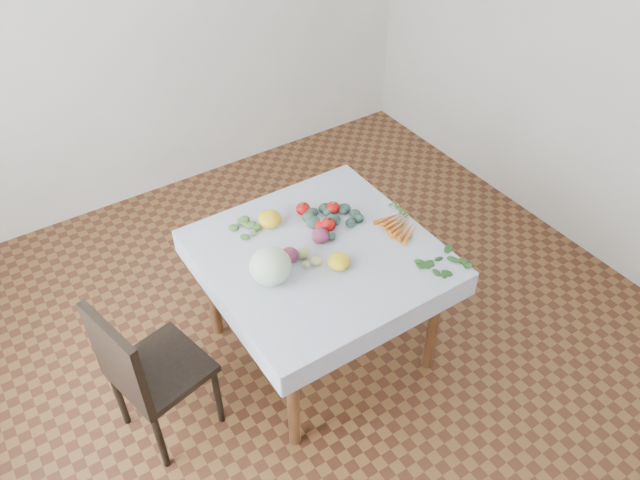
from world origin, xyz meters
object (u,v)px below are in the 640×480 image
object	(u,v)px
chair	(143,369)
cabbage	(270,266)
heirloom_back	(270,219)
carrot_bunch	(400,226)
table	(320,266)

from	to	relation	value
chair	cabbage	xyz separation A→B (m)	(0.68, -0.03, 0.33)
chair	heirloom_back	bearing A→B (deg)	20.41
chair	carrot_bunch	xyz separation A→B (m)	(1.45, -0.06, 0.25)
carrot_bunch	heirloom_back	bearing A→B (deg)	145.10
table	chair	distance (m)	1.00
table	heirloom_back	xyz separation A→B (m)	(-0.11, 0.32, 0.15)
cabbage	heirloom_back	world-z (taller)	cabbage
table	carrot_bunch	world-z (taller)	carrot_bunch
chair	heirloom_back	size ratio (longest dim) A/B	7.30
chair	cabbage	world-z (taller)	cabbage
heirloom_back	table	bearing A→B (deg)	-71.68
cabbage	table	bearing A→B (deg)	7.94
chair	cabbage	size ratio (longest dim) A/B	4.45
cabbage	heirloom_back	distance (m)	0.42
cabbage	chair	bearing A→B (deg)	177.26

